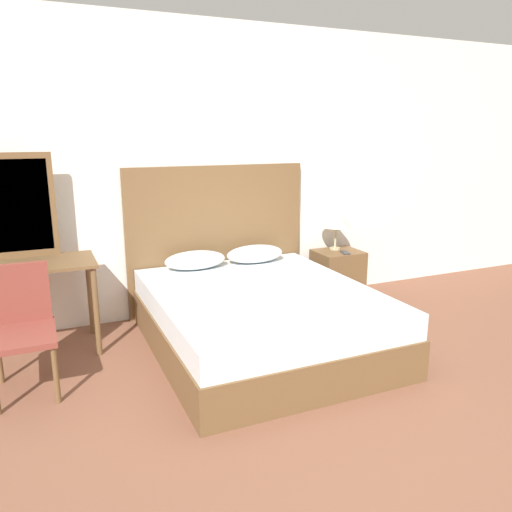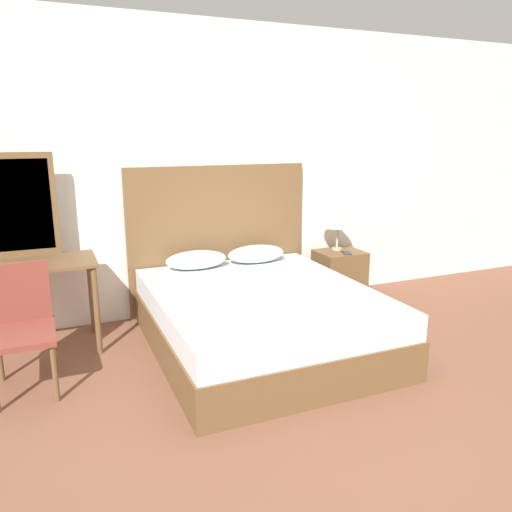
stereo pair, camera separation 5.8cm
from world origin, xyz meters
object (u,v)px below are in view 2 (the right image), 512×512
at_px(phone_on_nightstand, 347,253).
at_px(chair, 22,321).
at_px(bed, 261,319).
at_px(nightstand, 339,276).
at_px(vanity_desk, 25,277).
at_px(table_lamp, 338,219).
at_px(phone_on_bed, 239,293).

bearing_deg(phone_on_nightstand, chair, -168.21).
height_order(bed, nightstand, nightstand).
xyz_separation_m(bed, chair, (-1.74, 0.07, 0.22)).
distance_m(bed, chair, 1.75).
bearing_deg(vanity_desk, nightstand, 3.15).
bearing_deg(bed, table_lamp, 34.96).
xyz_separation_m(table_lamp, vanity_desk, (-2.95, -0.24, -0.22)).
height_order(table_lamp, phone_on_nightstand, table_lamp).
distance_m(bed, vanity_desk, 1.86).
distance_m(nightstand, vanity_desk, 2.97).
bearing_deg(bed, nightstand, 32.61).
xyz_separation_m(bed, vanity_desk, (-1.71, 0.63, 0.38)).
height_order(phone_on_bed, nightstand, nightstand).
bearing_deg(phone_on_nightstand, table_lamp, 92.06).
xyz_separation_m(nightstand, table_lamp, (0.01, 0.08, 0.58)).
distance_m(nightstand, table_lamp, 0.59).
xyz_separation_m(table_lamp, phone_on_nightstand, (0.01, -0.18, -0.32)).
distance_m(table_lamp, phone_on_nightstand, 0.36).
distance_m(phone_on_bed, chair, 1.54).
bearing_deg(chair, table_lamp, 15.06).
distance_m(vanity_desk, chair, 0.58).
bearing_deg(bed, vanity_desk, 159.87).
relative_size(phone_on_bed, vanity_desk, 0.16).
height_order(vanity_desk, chair, chair).
relative_size(phone_on_bed, phone_on_nightstand, 1.01).
xyz_separation_m(bed, phone_on_nightstand, (1.25, 0.69, 0.28)).
bearing_deg(phone_on_bed, bed, 9.50).
bearing_deg(table_lamp, nightstand, -96.36).
relative_size(phone_on_bed, table_lamp, 0.40).
distance_m(bed, nightstand, 1.47).
relative_size(vanity_desk, chair, 1.24).
bearing_deg(table_lamp, phone_on_bed, -148.00).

